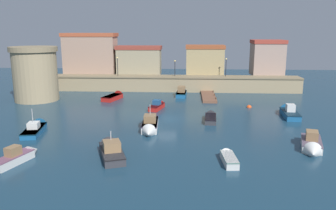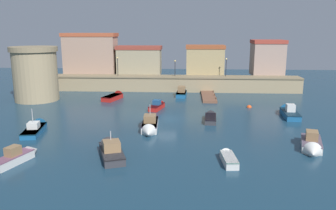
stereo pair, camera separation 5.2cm
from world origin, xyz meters
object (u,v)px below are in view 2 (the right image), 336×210
object	(u,v)px
moored_boat_3	(312,145)
moored_boat_5	(182,92)
moored_boat_9	(158,105)
moored_boat_2	(110,149)
fortress_tower	(35,73)
moored_boat_0	(211,117)
moored_boat_10	(18,156)
mooring_buoy_0	(249,107)
moored_boat_6	(288,112)
moored_boat_7	(37,127)
quay_lamp_1	(175,65)
moored_boat_8	(228,157)
moored_boat_4	(150,126)
moored_boat_1	(115,96)
quay_lamp_2	(226,64)
quay_lamp_0	(118,63)

from	to	relation	value
moored_boat_3	moored_boat_5	xyz separation A→B (m)	(-13.34, 27.41, 0.04)
moored_boat_9	moored_boat_2	bearing A→B (deg)	-174.40
fortress_tower	moored_boat_0	bearing A→B (deg)	-21.00
moored_boat_9	moored_boat_10	world-z (taller)	moored_boat_10
moored_boat_2	moored_boat_3	size ratio (longest dim) A/B	1.13
mooring_buoy_0	moored_boat_2	bearing A→B (deg)	-128.87
fortress_tower	moored_boat_6	world-z (taller)	fortress_tower
moored_boat_0	moored_boat_6	world-z (taller)	moored_boat_6
fortress_tower	moored_boat_7	xyz separation A→B (m)	(7.52, -16.92, -4.11)
quay_lamp_1	moored_boat_7	world-z (taller)	quay_lamp_1
moored_boat_8	moored_boat_10	world-z (taller)	moored_boat_10
moored_boat_4	moored_boat_6	world-z (taller)	moored_boat_4
moored_boat_4	moored_boat_6	size ratio (longest dim) A/B	0.99
moored_boat_7	moored_boat_10	xyz separation A→B (m)	(2.55, -9.36, 0.13)
quay_lamp_1	moored_boat_0	xyz separation A→B (m)	(5.54, -21.14, -4.57)
moored_boat_0	moored_boat_7	distance (m)	21.58
moored_boat_3	moored_boat_1	bearing A→B (deg)	-117.26
moored_boat_2	moored_boat_4	size ratio (longest dim) A/B	1.00
quay_lamp_1	moored_boat_4	distance (m)	26.83
quay_lamp_2	moored_boat_10	bearing A→B (deg)	-121.34
moored_boat_6	moored_boat_9	world-z (taller)	moored_boat_6
moored_boat_5	moored_boat_4	bearing A→B (deg)	174.21
quay_lamp_1	quay_lamp_2	world-z (taller)	quay_lamp_2
moored_boat_8	moored_boat_1	bearing A→B (deg)	26.08
quay_lamp_0	moored_boat_0	world-z (taller)	quay_lamp_0
moored_boat_3	moored_boat_8	distance (m)	9.19
quay_lamp_1	moored_boat_6	xyz separation A→B (m)	(16.48, -18.02, -4.43)
moored_boat_10	moored_boat_4	bearing A→B (deg)	-28.71
moored_boat_8	moored_boat_10	bearing A→B (deg)	89.01
quay_lamp_0	quay_lamp_2	xyz separation A→B (m)	(20.74, 0.00, -0.08)
quay_lamp_0	moored_boat_3	distance (m)	41.39
quay_lamp_0	moored_boat_10	size ratio (longest dim) A/B	0.70
quay_lamp_2	moored_boat_8	world-z (taller)	quay_lamp_2
moored_boat_6	mooring_buoy_0	xyz separation A→B (m)	(-4.61, 4.39, -0.49)
moored_boat_7	moored_boat_9	bearing A→B (deg)	-57.13
moored_boat_9	moored_boat_8	bearing A→B (deg)	-144.11
fortress_tower	moored_boat_1	bearing A→B (deg)	8.91
moored_boat_8	moored_boat_9	world-z (taller)	moored_boat_9
moored_boat_3	moored_boat_4	distance (m)	17.56
moored_boat_2	moored_boat_4	bearing A→B (deg)	-40.04
moored_boat_0	mooring_buoy_0	bearing A→B (deg)	-36.22
quay_lamp_1	moored_boat_0	size ratio (longest dim) A/B	0.58
quay_lamp_0	quay_lamp_1	size ratio (longest dim) A/B	1.18
moored_boat_6	moored_boat_8	xyz separation A→B (m)	(-10.27, -17.35, -0.12)
moored_boat_5	moored_boat_10	distance (m)	34.95
moored_boat_5	mooring_buoy_0	distance (m)	13.84
fortress_tower	moored_boat_0	size ratio (longest dim) A/B	1.71
moored_boat_9	moored_boat_0	bearing A→B (deg)	-114.94
fortress_tower	moored_boat_1	distance (m)	13.55
moored_boat_6	moored_boat_10	distance (m)	34.51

